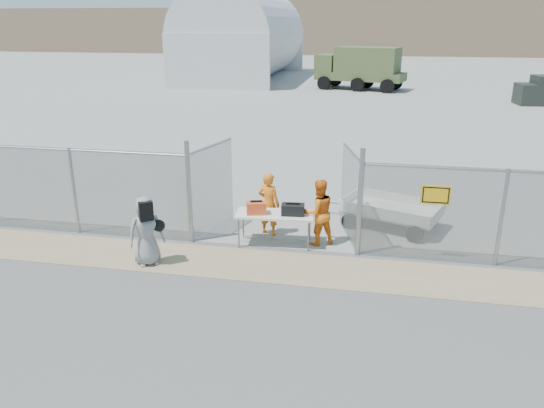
% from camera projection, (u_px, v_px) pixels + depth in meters
% --- Properties ---
extents(ground, '(160.00, 160.00, 0.00)m').
position_uv_depth(ground, '(253.00, 287.00, 10.72)').
color(ground, '#4D4C4C').
extents(tarmac_inside, '(160.00, 80.00, 0.01)m').
position_uv_depth(tarmac_inside, '(353.00, 78.00, 49.67)').
color(tarmac_inside, gray).
rests_on(tarmac_inside, ground).
extents(dirt_strip, '(44.00, 1.60, 0.01)m').
position_uv_depth(dirt_strip, '(263.00, 265.00, 11.65)').
color(dirt_strip, '#988660').
rests_on(dirt_strip, ground).
extents(distant_hills, '(140.00, 6.00, 9.00)m').
position_uv_depth(distant_hills, '(399.00, 25.00, 80.68)').
color(distant_hills, '#7F684F').
rests_on(distant_hills, ground).
extents(chain_link_fence, '(40.00, 0.20, 2.20)m').
position_uv_depth(chain_link_fence, '(272.00, 204.00, 12.22)').
color(chain_link_fence, gray).
rests_on(chain_link_fence, ground).
extents(quonset_hangar, '(9.00, 18.00, 8.00)m').
position_uv_depth(quonset_hangar, '(244.00, 33.00, 48.31)').
color(quonset_hangar, silver).
rests_on(quonset_hangar, ground).
extents(folding_table, '(1.89, 0.90, 0.78)m').
position_uv_depth(folding_table, '(275.00, 229.00, 12.67)').
color(folding_table, silver).
rests_on(folding_table, ground).
extents(orange_bag, '(0.52, 0.42, 0.29)m').
position_uv_depth(orange_bag, '(256.00, 208.00, 12.49)').
color(orange_bag, '#ED5122').
rests_on(orange_bag, folding_table).
extents(black_duffel, '(0.56, 0.36, 0.26)m').
position_uv_depth(black_duffel, '(293.00, 210.00, 12.41)').
color(black_duffel, black).
rests_on(black_duffel, folding_table).
extents(security_worker_left, '(0.67, 0.54, 1.60)m').
position_uv_depth(security_worker_left, '(269.00, 204.00, 13.12)').
color(security_worker_left, orange).
rests_on(security_worker_left, ground).
extents(security_worker_right, '(0.99, 0.92, 1.62)m').
position_uv_depth(security_worker_right, '(318.00, 212.00, 12.54)').
color(security_worker_right, orange).
rests_on(security_worker_right, ground).
extents(visitor, '(0.91, 0.85, 1.56)m').
position_uv_depth(visitor, '(146.00, 231.00, 11.51)').
color(visitor, gray).
rests_on(visitor, ground).
extents(utility_trailer, '(3.51, 2.63, 0.76)m').
position_uv_depth(utility_trailer, '(391.00, 213.00, 13.72)').
color(utility_trailer, silver).
rests_on(utility_trailer, ground).
extents(military_truck, '(7.12, 4.11, 3.20)m').
position_uv_depth(military_truck, '(361.00, 69.00, 40.77)').
color(military_truck, '#4A5A31').
rests_on(military_truck, ground).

